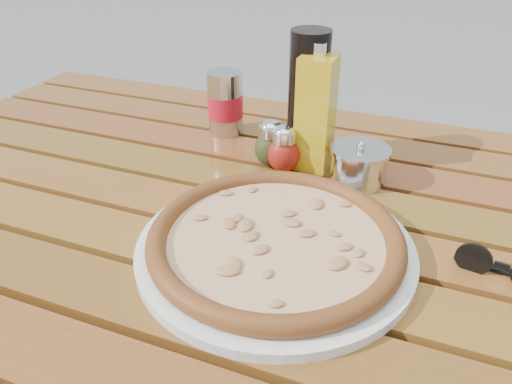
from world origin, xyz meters
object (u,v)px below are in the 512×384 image
(pepper_shaker, at_px, (284,150))
(oregano_shaker, at_px, (270,144))
(table, at_px, (251,257))
(soda_can, at_px, (225,104))
(pizza, at_px, (275,239))
(dark_bottle, at_px, (308,97))
(olive_oil_cruet, at_px, (316,113))
(sunglasses, at_px, (501,268))
(parmesan_tin, at_px, (359,164))
(plate, at_px, (275,248))

(pepper_shaker, xyz_separation_m, oregano_shaker, (-0.03, 0.01, 0.00))
(table, bearing_deg, soda_can, 121.25)
(table, bearing_deg, pepper_shaker, 90.50)
(pizza, distance_m, dark_bottle, 0.30)
(olive_oil_cruet, xyz_separation_m, sunglasses, (0.29, -0.19, -0.08))
(olive_oil_cruet, xyz_separation_m, parmesan_tin, (0.08, -0.02, -0.07))
(parmesan_tin, bearing_deg, dark_bottle, 153.15)
(pepper_shaker, height_order, olive_oil_cruet, olive_oil_cruet)
(pepper_shaker, relative_size, oregano_shaker, 1.00)
(plate, bearing_deg, pizza, 0.00)
(oregano_shaker, height_order, dark_bottle, dark_bottle)
(pizza, distance_m, olive_oil_cruet, 0.26)
(plate, xyz_separation_m, oregano_shaker, (-0.09, 0.23, 0.03))
(pizza, distance_m, sunglasses, 0.28)
(parmesan_tin, bearing_deg, olive_oil_cruet, 164.78)
(pizza, height_order, olive_oil_cruet, olive_oil_cruet)
(plate, bearing_deg, pepper_shaker, 106.05)
(plate, bearing_deg, parmesan_tin, 74.87)
(parmesan_tin, bearing_deg, plate, -105.13)
(soda_can, height_order, sunglasses, soda_can)
(pizza, height_order, pepper_shaker, pepper_shaker)
(parmesan_tin, bearing_deg, soda_can, 160.75)
(pepper_shaker, distance_m, olive_oil_cruet, 0.08)
(pizza, distance_m, soda_can, 0.39)
(pepper_shaker, bearing_deg, plate, -73.95)
(olive_oil_cruet, distance_m, sunglasses, 0.36)
(parmesan_tin, bearing_deg, pizza, -105.13)
(olive_oil_cruet, bearing_deg, dark_bottle, 126.63)
(soda_can, bearing_deg, parmesan_tin, -19.25)
(soda_can, bearing_deg, pizza, -56.18)
(pizza, distance_m, pepper_shaker, 0.23)
(oregano_shaker, relative_size, sunglasses, 0.74)
(table, height_order, pizza, pizza)
(plate, distance_m, oregano_shaker, 0.25)
(dark_bottle, distance_m, parmesan_tin, 0.14)
(oregano_shaker, distance_m, sunglasses, 0.40)
(dark_bottle, height_order, parmesan_tin, dark_bottle)
(pepper_shaker, relative_size, soda_can, 0.68)
(parmesan_tin, xyz_separation_m, sunglasses, (0.21, -0.17, -0.01))
(plate, xyz_separation_m, pizza, (0.00, 0.00, 0.02))
(table, bearing_deg, oregano_shaker, 100.29)
(pepper_shaker, bearing_deg, table, -89.50)
(table, distance_m, parmesan_tin, 0.23)
(olive_oil_cruet, height_order, sunglasses, olive_oil_cruet)
(table, distance_m, pepper_shaker, 0.19)
(oregano_shaker, bearing_deg, dark_bottle, 47.18)
(pizza, relative_size, soda_can, 3.79)
(plate, height_order, olive_oil_cruet, olive_oil_cruet)
(olive_oil_cruet, bearing_deg, plate, -85.19)
(oregano_shaker, bearing_deg, pepper_shaker, -23.13)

